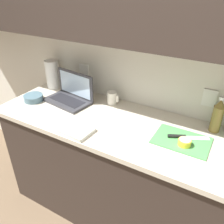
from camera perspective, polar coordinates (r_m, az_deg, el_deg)
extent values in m
plane|color=brown|center=(2.20, 8.38, -25.09)|extent=(12.00, 12.00, 0.00)
cube|color=silver|center=(1.69, 16.40, 11.83)|extent=(5.20, 0.06, 2.60)
cube|color=white|center=(2.04, -6.72, 9.75)|extent=(0.09, 0.01, 0.12)
cube|color=white|center=(1.69, 22.42, 3.13)|extent=(0.09, 0.01, 0.12)
cube|color=#332823|center=(1.86, 9.44, -17.29)|extent=(2.34, 0.60, 0.88)
cube|color=beige|center=(1.56, 10.82, -5.85)|extent=(2.41, 0.64, 0.03)
cube|color=#333338|center=(1.93, -10.71, 2.56)|extent=(0.39, 0.26, 0.02)
cube|color=black|center=(1.92, -10.74, 2.84)|extent=(0.31, 0.16, 0.00)
cube|color=#333338|center=(1.94, -8.81, 6.57)|extent=(0.37, 0.06, 0.21)
cube|color=silver|center=(1.94, -8.94, 6.52)|extent=(0.32, 0.05, 0.18)
cube|color=#4C9E51|center=(1.53, 16.39, -6.58)|extent=(0.34, 0.24, 0.01)
cube|color=silver|center=(1.57, 19.86, -5.93)|extent=(0.15, 0.10, 0.00)
cylinder|color=black|center=(1.53, 15.30, -5.61)|extent=(0.11, 0.07, 0.02)
cylinder|color=yellow|center=(1.47, 17.06, -7.00)|extent=(0.08, 0.08, 0.04)
cylinder|color=#F4EAA3|center=(1.46, 17.17, -6.38)|extent=(0.07, 0.07, 0.00)
cylinder|color=olive|center=(1.65, 23.86, -1.58)|extent=(0.07, 0.07, 0.18)
cone|color=olive|center=(1.60, 24.69, 1.93)|extent=(0.06, 0.06, 0.05)
cylinder|color=white|center=(1.58, 24.96, 3.04)|extent=(0.03, 0.03, 0.02)
cylinder|color=silver|center=(1.86, -0.02, 3.43)|extent=(0.08, 0.08, 0.10)
cube|color=silver|center=(1.84, 1.32, 3.22)|extent=(0.02, 0.01, 0.05)
cylinder|color=slate|center=(2.02, -18.37, 3.27)|extent=(0.15, 0.15, 0.05)
cylinder|color=white|center=(2.18, -14.10, 8.83)|extent=(0.12, 0.12, 0.25)
cube|color=silver|center=(1.56, -8.79, -4.24)|extent=(0.23, 0.18, 0.02)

